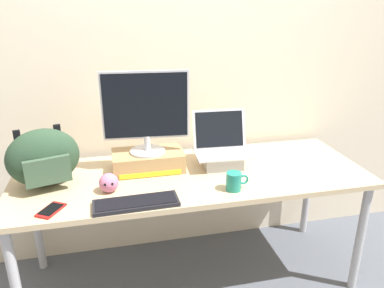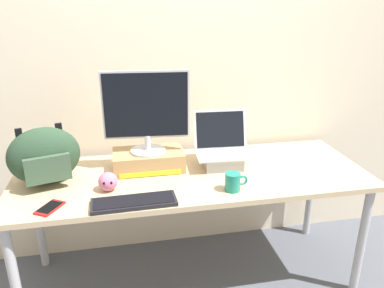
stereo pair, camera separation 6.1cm
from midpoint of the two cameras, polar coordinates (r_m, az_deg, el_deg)
ground_plane at (r=2.59m, az=0.72°, el=-19.25°), size 20.00×20.00×0.00m
back_wall at (r=2.47m, az=-1.41°, el=12.26°), size 7.00×0.10×2.60m
desk at (r=2.22m, az=0.80°, el=-5.92°), size 2.02×0.74×0.73m
toner_box_yellow at (r=2.24m, az=-5.79°, el=-2.42°), size 0.41×0.24×0.11m
desktop_monitor at (r=2.14m, az=-6.08°, el=4.97°), size 0.49×0.20×0.47m
open_laptop at (r=2.27m, az=5.33°, el=-1.63°), size 0.33×0.26×0.32m
external_keyboard at (r=1.89m, az=-7.79°, el=-8.66°), size 0.42×0.15×0.02m
messenger_backpack at (r=2.16m, az=-20.59°, el=-1.71°), size 0.42×0.31×0.31m
coffee_mug at (r=1.99m, az=7.10°, el=-5.69°), size 0.12×0.08×0.10m
cell_phone at (r=1.95m, az=-19.78°, el=-9.04°), size 0.14×0.16×0.01m
plush_toy at (r=2.02m, az=-11.69°, el=-5.58°), size 0.10×0.10×0.10m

